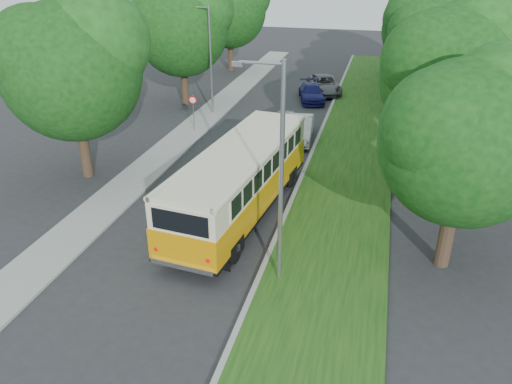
% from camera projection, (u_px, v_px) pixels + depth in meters
% --- Properties ---
extents(ground, '(120.00, 120.00, 0.00)m').
position_uv_depth(ground, '(194.00, 230.00, 21.51)').
color(ground, '#2A2A2C').
rests_on(ground, ground).
extents(curb, '(0.20, 70.00, 0.15)m').
position_uv_depth(curb, '(297.00, 189.00, 25.01)').
color(curb, gray).
rests_on(curb, ground).
extents(grass_verge, '(4.50, 70.00, 0.13)m').
position_uv_depth(grass_verge, '(344.00, 194.00, 24.49)').
color(grass_verge, '#144612').
rests_on(grass_verge, ground).
extents(sidewalk, '(2.20, 70.00, 0.12)m').
position_uv_depth(sidewalk, '(143.00, 172.00, 26.90)').
color(sidewalk, gray).
rests_on(sidewalk, ground).
extents(treeline, '(24.27, 41.91, 9.46)m').
position_uv_depth(treeline, '(327.00, 30.00, 33.80)').
color(treeline, '#332319').
rests_on(treeline, ground).
extents(lamppost_near, '(1.71, 0.16, 8.00)m').
position_uv_depth(lamppost_near, '(279.00, 170.00, 16.47)').
color(lamppost_near, gray).
rests_on(lamppost_near, ground).
extents(lamppost_far, '(1.71, 0.16, 7.50)m').
position_uv_depth(lamppost_far, '(209.00, 57.00, 34.63)').
color(lamppost_far, gray).
rests_on(lamppost_far, ground).
extents(warning_sign, '(0.56, 0.10, 2.50)m').
position_uv_depth(warning_sign, '(193.00, 107.00, 32.16)').
color(warning_sign, gray).
rests_on(warning_sign, ground).
extents(vintage_bus, '(4.06, 11.32, 3.29)m').
position_uv_depth(vintage_bus, '(240.00, 182.00, 22.09)').
color(vintage_bus, orange).
rests_on(vintage_bus, ground).
extents(car_silver, '(2.60, 4.37, 1.39)m').
position_uv_depth(car_silver, '(287.00, 124.00, 32.19)').
color(car_silver, silver).
rests_on(car_silver, ground).
extents(car_white, '(1.92, 4.56, 1.46)m').
position_uv_depth(car_white, '(300.00, 129.00, 31.27)').
color(car_white, silver).
rests_on(car_white, ground).
extents(car_blue, '(2.87, 4.76, 1.29)m').
position_uv_depth(car_blue, '(311.00, 93.00, 39.29)').
color(car_blue, navy).
rests_on(car_blue, ground).
extents(car_grey, '(3.73, 5.54, 1.41)m').
position_uv_depth(car_grey, '(324.00, 84.00, 41.38)').
color(car_grey, '#53565A').
rests_on(car_grey, ground).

